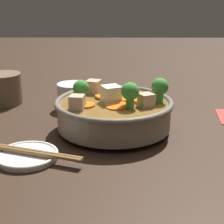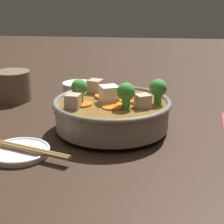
{
  "view_description": "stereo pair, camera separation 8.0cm",
  "coord_description": "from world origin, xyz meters",
  "px_view_note": "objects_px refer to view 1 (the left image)",
  "views": [
    {
      "loc": [
        -0.75,
        -0.0,
        0.3
      ],
      "look_at": [
        0.0,
        0.0,
        0.04
      ],
      "focal_mm": 60.0,
      "sensor_mm": 36.0,
      "label": 1
    },
    {
      "loc": [
        -0.75,
        -0.08,
        0.3
      ],
      "look_at": [
        0.0,
        0.0,
        0.04
      ],
      "focal_mm": 60.0,
      "sensor_mm": 36.0,
      "label": 2
    }
  ],
  "objects_px": {
    "side_saucer": "(25,156)",
    "chopsticks_pair": "(24,151)",
    "stirfry_bowl": "(112,111)",
    "dark_mug": "(2,88)",
    "tea_cup": "(71,96)"
  },
  "relations": [
    {
      "from": "tea_cup",
      "to": "stirfry_bowl",
      "type": "bearing_deg",
      "value": -145.89
    },
    {
      "from": "side_saucer",
      "to": "chopsticks_pair",
      "type": "relative_size",
      "value": 0.54
    },
    {
      "from": "stirfry_bowl",
      "to": "side_saucer",
      "type": "distance_m",
      "value": 0.21
    },
    {
      "from": "side_saucer",
      "to": "stirfry_bowl",
      "type": "bearing_deg",
      "value": -48.32
    },
    {
      "from": "stirfry_bowl",
      "to": "chopsticks_pair",
      "type": "distance_m",
      "value": 0.21
    },
    {
      "from": "tea_cup",
      "to": "dark_mug",
      "type": "xyz_separation_m",
      "value": [
        0.04,
        0.19,
        0.01
      ]
    },
    {
      "from": "side_saucer",
      "to": "tea_cup",
      "type": "bearing_deg",
      "value": -10.25
    },
    {
      "from": "stirfry_bowl",
      "to": "dark_mug",
      "type": "relative_size",
      "value": 2.15
    },
    {
      "from": "dark_mug",
      "to": "side_saucer",
      "type": "bearing_deg",
      "value": -158.42
    },
    {
      "from": "tea_cup",
      "to": "dark_mug",
      "type": "distance_m",
      "value": 0.19
    },
    {
      "from": "side_saucer",
      "to": "chopsticks_pair",
      "type": "distance_m",
      "value": 0.01
    },
    {
      "from": "dark_mug",
      "to": "chopsticks_pair",
      "type": "height_order",
      "value": "dark_mug"
    },
    {
      "from": "side_saucer",
      "to": "tea_cup",
      "type": "xyz_separation_m",
      "value": [
        0.29,
        -0.05,
        0.03
      ]
    },
    {
      "from": "chopsticks_pair",
      "to": "dark_mug",
      "type": "bearing_deg",
      "value": 21.58
    },
    {
      "from": "side_saucer",
      "to": "chopsticks_pair",
      "type": "height_order",
      "value": "chopsticks_pair"
    }
  ]
}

